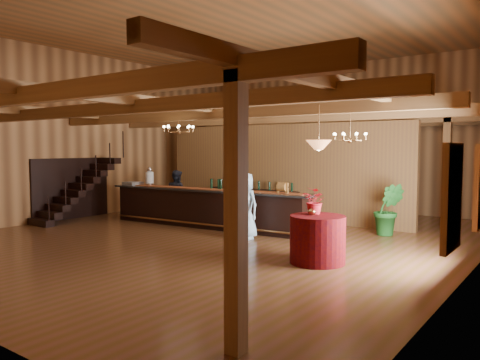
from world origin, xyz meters
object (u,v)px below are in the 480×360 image
Objects in this scene: bartender at (238,200)px; guest at (244,206)px; backbar_shelf at (254,203)px; pendant_lamp at (319,145)px; raffle_drum at (282,187)px; floor_plant at (388,209)px; tasting_bar at (207,208)px; beverage_dispenser at (150,177)px; chandelier_right at (350,136)px; round_table at (318,239)px; staff_second at (177,194)px; chandelier_left at (179,129)px.

guest is at bearing 148.94° from bartender.
backbar_shelf is 3.74× the size of pendant_lamp.
raffle_drum is 3.52m from backbar_shelf.
floor_plant is (4.79, -0.60, 0.23)m from backbar_shelf.
tasting_bar is 2.44m from beverage_dispenser.
chandelier_right is at bearing -98.41° from floor_plant.
bartender is (-3.80, 0.72, -1.81)m from chandelier_right.
chandelier_right is (6.78, 0.03, 1.19)m from beverage_dispenser.
guest reaches higher than tasting_bar.
beverage_dispenser is (-2.29, -0.12, 0.84)m from tasting_bar.
guest is at bearing 156.58° from pendant_lamp.
guest is at bearing -120.52° from raffle_drum.
guest reaches higher than backbar_shelf.
raffle_drum is 0.21× the size of bartender.
chandelier_right and pendant_lamp have the same top height.
bartender is (-3.93, 2.58, 0.31)m from round_table.
backbar_shelf is at bearing 48.57° from beverage_dispenser.
bartender is at bearing 146.68° from pendant_lamp.
chandelier_right is at bearing 0.25° from beverage_dispenser.
tasting_bar is 8.51× the size of chandelier_right.
beverage_dispenser is 0.38× the size of staff_second.
guest is at bearing 165.77° from staff_second.
bartender is at bearing 169.24° from chandelier_right.
beverage_dispenser is at bearing 80.86° from staff_second.
floor_plant is at bearing 87.62° from round_table.
raffle_drum is at bearing -37.83° from backbar_shelf.
backbar_shelf is 1.98m from bartender.
round_table is 5.04m from chandelier_left.
raffle_drum is 0.30× the size of round_table.
round_table is 0.70× the size of staff_second.
round_table is (2.10, -2.10, -0.82)m from raffle_drum.
beverage_dispenser is 7.21m from pendant_lamp.
tasting_bar is 7.57× the size of pendant_lamp.
bartender is (0.68, 0.63, 0.22)m from tasting_bar.
tasting_bar is 2.17m from staff_second.
pendant_lamp is 3.29m from guest.
raffle_drum is at bearing 179.58° from staff_second.
beverage_dispenser is 1.76× the size of raffle_drum.
bartender is 1.13× the size of floor_plant.
guest is 1.22× the size of floor_plant.
chandelier_right is at bearing -179.92° from staff_second.
round_table reaches higher than backbar_shelf.
pendant_lamp is (4.63, -4.41, 1.93)m from backbar_shelf.
round_table is 1.40× the size of chandelier_right.
backbar_shelf is at bearing -51.73° from bartender.
chandelier_right is (4.28, 1.28, -0.23)m from chandelier_left.
chandelier_right reaches higher than guest.
floor_plant is (0.16, 3.81, 0.21)m from round_table.
chandelier_right is at bearing 93.97° from pendant_lamp.
pendant_lamp reaches higher than round_table.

